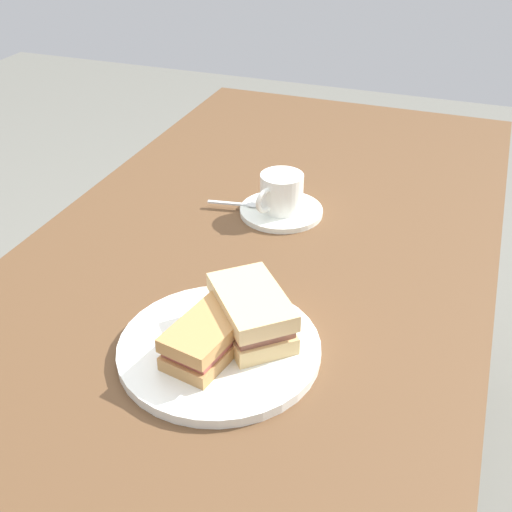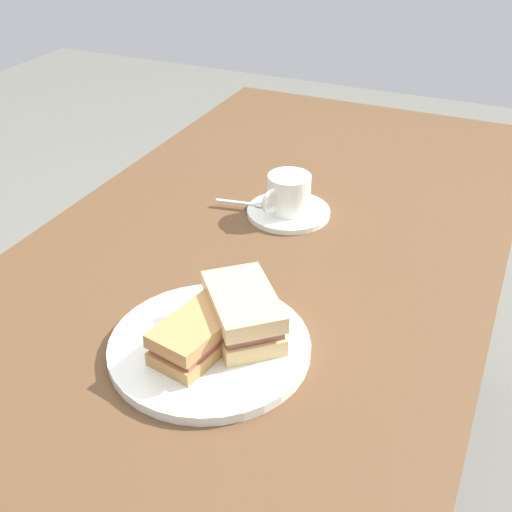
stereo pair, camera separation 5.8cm
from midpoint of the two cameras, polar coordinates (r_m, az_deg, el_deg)
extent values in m
plane|color=slate|center=(1.64, 2.77, -19.81)|extent=(6.00, 6.00, 0.00)
cube|color=brown|center=(1.16, 3.68, 2.19)|extent=(1.33, 0.76, 0.04)
cylinder|color=brown|center=(1.80, 19.17, -1.32)|extent=(0.08, 0.08, 0.70)
cylinder|color=brown|center=(1.92, 1.10, 2.75)|extent=(0.08, 0.08, 0.70)
cylinder|color=white|center=(0.86, -2.18, -8.02)|extent=(0.27, 0.27, 0.01)
cube|color=tan|center=(0.85, -2.64, -7.35)|extent=(0.16, 0.10, 0.02)
cube|color=#AE5448|center=(0.84, -2.66, -6.58)|extent=(0.15, 0.09, 0.01)
cube|color=tan|center=(0.83, -2.69, -5.79)|extent=(0.16, 0.10, 0.02)
cube|color=#E3BF7D|center=(0.87, 0.79, -6.00)|extent=(0.16, 0.15, 0.02)
cube|color=#935A49|center=(0.86, 0.80, -5.03)|extent=(0.14, 0.14, 0.01)
cube|color=#E8C183|center=(0.85, 0.81, -4.04)|extent=(0.16, 0.15, 0.02)
cylinder|color=white|center=(1.18, 4.42, 3.85)|extent=(0.15, 0.15, 0.01)
cylinder|color=white|center=(1.16, 4.50, 5.53)|extent=(0.08, 0.08, 0.07)
cylinder|color=#9E7244|center=(1.15, 4.56, 6.86)|extent=(0.07, 0.07, 0.01)
torus|color=white|center=(1.13, 2.89, 4.84)|extent=(0.05, 0.03, 0.05)
cube|color=silver|center=(1.19, -0.39, 4.73)|extent=(0.02, 0.08, 0.00)
ellipsoid|color=silver|center=(1.18, 1.82, 4.52)|extent=(0.02, 0.03, 0.01)
camera|label=1|loc=(0.03, -88.34, 1.06)|focal=45.31mm
camera|label=2|loc=(0.03, 91.66, -1.06)|focal=45.31mm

